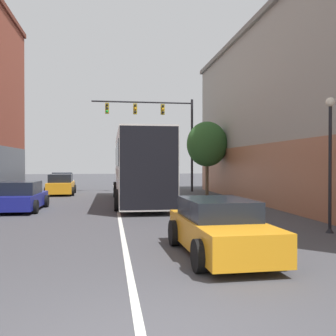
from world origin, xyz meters
TOP-DOWN VIEW (x-y plane):
  - lane_center_line at (0.00, 14.70)m, footprint 0.14×41.40m
  - bus at (1.24, 17.29)m, footprint 2.85×12.01m
  - hatchback_foreground at (2.20, 4.49)m, footprint 2.02×4.28m
  - parked_car_left_near at (-4.48, 14.38)m, footprint 2.12×4.22m
  - parked_car_left_mid at (-4.36, 29.43)m, footprint 2.46×4.66m
  - parked_car_left_far at (-3.79, 23.91)m, footprint 2.06×4.47m
  - traffic_signal_gantry at (3.49, 25.38)m, footprint 7.77×0.36m
  - street_lamp at (6.45, 6.88)m, footprint 0.30×0.30m
  - street_tree_near at (6.27, 21.87)m, footprint 2.82×2.54m

SIDE VIEW (x-z plane):
  - lane_center_line at x=0.00m, z-range 0.00..0.01m
  - parked_car_left_near at x=-4.48m, z-range -0.04..1.32m
  - hatchback_foreground at x=2.20m, z-range -0.02..1.30m
  - parked_car_left_mid at x=-4.36m, z-range -0.04..1.40m
  - parked_car_left_far at x=-3.79m, z-range -0.04..1.40m
  - bus at x=1.24m, z-range 0.22..4.01m
  - street_lamp at x=6.45m, z-range 0.23..4.49m
  - street_tree_near at x=6.27m, z-range 0.98..6.06m
  - traffic_signal_gantry at x=3.49m, z-range 1.71..8.88m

